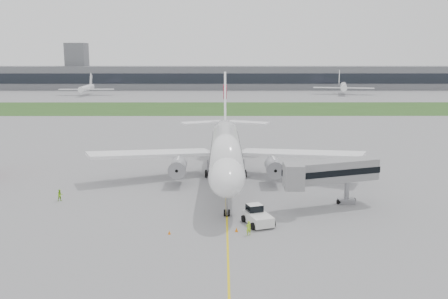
{
  "coord_description": "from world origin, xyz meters",
  "views": [
    {
      "loc": [
        -0.61,
        -79.69,
        21.67
      ],
      "look_at": [
        -0.32,
        2.0,
        5.91
      ],
      "focal_mm": 40.0,
      "sensor_mm": 36.0,
      "label": 1
    }
  ],
  "objects_px": {
    "airliner": "(226,148)",
    "ground_crew_near": "(249,228)",
    "pushback_tug": "(257,216)",
    "jet_bridge": "(326,172)"
  },
  "relations": [
    {
      "from": "airliner",
      "to": "pushback_tug",
      "type": "bearing_deg",
      "value": -80.43
    },
    {
      "from": "airliner",
      "to": "pushback_tug",
      "type": "xyz_separation_m",
      "value": [
        3.89,
        -23.07,
        -4.57
      ]
    },
    {
      "from": "airliner",
      "to": "jet_bridge",
      "type": "height_order",
      "value": "airliner"
    },
    {
      "from": "airliner",
      "to": "ground_crew_near",
      "type": "bearing_deg",
      "value": -84.59
    },
    {
      "from": "jet_bridge",
      "to": "pushback_tug",
      "type": "bearing_deg",
      "value": -164.59
    },
    {
      "from": "airliner",
      "to": "ground_crew_near",
      "type": "distance_m",
      "value": 27.66
    },
    {
      "from": "jet_bridge",
      "to": "ground_crew_near",
      "type": "distance_m",
      "value": 16.61
    },
    {
      "from": "airliner",
      "to": "pushback_tug",
      "type": "height_order",
      "value": "airliner"
    },
    {
      "from": "airliner",
      "to": "ground_crew_near",
      "type": "height_order",
      "value": "airliner"
    },
    {
      "from": "ground_crew_near",
      "to": "pushback_tug",
      "type": "bearing_deg",
      "value": -125.28
    }
  ]
}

